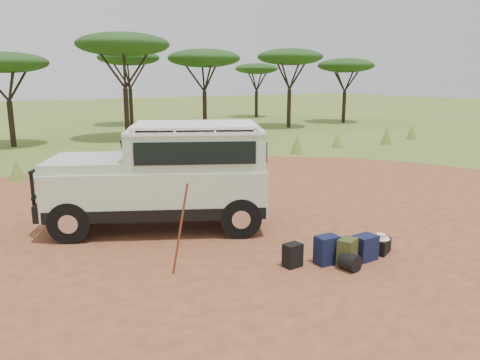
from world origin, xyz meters
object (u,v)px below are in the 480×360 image
safari_vehicle (166,178)px  backpack_navy (327,250)px  walking_staff (180,229)px  backpack_olive (347,252)px  duffel_navy (365,248)px  backpack_black (293,255)px  hard_case (380,246)px

safari_vehicle → backpack_navy: bearing=-38.5°
walking_staff → backpack_olive: walking_staff is taller
backpack_olive → duffel_navy: (0.51, 0.03, -0.02)m
backpack_black → hard_case: backpack_black is taller
walking_staff → duffel_navy: walking_staff is taller
hard_case → backpack_navy: bearing=149.0°
duffel_navy → hard_case: size_ratio=1.15×
safari_vehicle → duffel_navy: 4.80m
backpack_navy → hard_case: (1.32, -0.18, -0.13)m
backpack_navy → duffel_navy: (0.78, -0.25, -0.03)m
backpack_black → hard_case: 2.02m
backpack_navy → backpack_olive: bearing=-43.2°
safari_vehicle → hard_case: bearing=-25.3°
walking_staff → backpack_olive: size_ratio=3.17×
walking_staff → backpack_olive: (2.84, -1.38, -0.58)m
safari_vehicle → hard_case: 5.06m
hard_case → backpack_black: bearing=144.8°
hard_case → walking_staff: bearing=138.6°
duffel_navy → hard_case: duffel_navy is taller
duffel_navy → backpack_black: bearing=160.2°
hard_case → duffel_navy: bearing=164.6°
duffel_navy → safari_vehicle: bearing=120.7°
backpack_black → walking_staff: bearing=151.3°
backpack_navy → walking_staff: bearing=160.9°
backpack_navy → backpack_olive: 0.39m
backpack_olive → duffel_navy: bearing=-19.2°
safari_vehicle → duffel_navy: safari_vehicle is taller
hard_case → backpack_olive: bearing=162.4°
backpack_black → hard_case: bearing=-16.5°
safari_vehicle → backpack_black: safari_vehicle is taller
safari_vehicle → backpack_navy: (1.68, -3.75, -0.93)m
safari_vehicle → backpack_navy: safari_vehicle is taller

